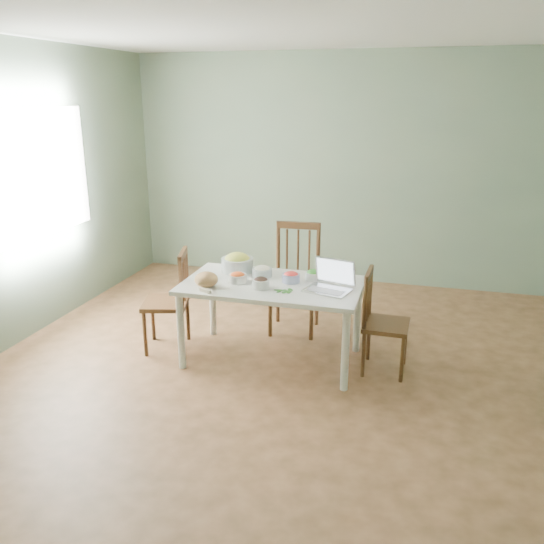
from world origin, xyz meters
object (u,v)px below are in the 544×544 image
(chair_right, at_px, (386,323))
(bread_boule, at_px, (206,279))
(chair_left, at_px, (166,301))
(chair_far, at_px, (294,280))
(laptop, at_px, (328,277))
(dining_table, at_px, (272,322))
(bowl_squash, at_px, (237,262))

(chair_right, bearing_deg, bread_boule, 102.22)
(chair_left, relative_size, chair_right, 1.06)
(chair_far, distance_m, chair_left, 1.23)
(chair_left, distance_m, laptop, 1.51)
(dining_table, xyz_separation_m, bread_boule, (-0.50, -0.23, 0.41))
(dining_table, xyz_separation_m, laptop, (0.48, -0.07, 0.47))
(chair_right, bearing_deg, dining_table, 94.45)
(dining_table, xyz_separation_m, bowl_squash, (-0.39, 0.24, 0.43))
(chair_far, relative_size, bread_boule, 5.36)
(dining_table, bearing_deg, bread_boule, -155.24)
(chair_far, bearing_deg, bowl_squash, -138.80)
(dining_table, height_order, chair_left, chair_left)
(chair_far, bearing_deg, bread_boule, -124.69)
(bread_boule, bearing_deg, bowl_squash, 76.90)
(chair_right, xyz_separation_m, bread_boule, (-1.46, -0.28, 0.33))
(chair_left, relative_size, bread_boule, 4.70)
(bread_boule, xyz_separation_m, laptop, (0.98, 0.16, 0.06))
(chair_far, bearing_deg, chair_left, -149.59)
(dining_table, relative_size, chair_right, 1.73)
(laptop, bearing_deg, bowl_squash, 175.08)
(laptop, bearing_deg, chair_right, 29.23)
(chair_right, relative_size, bowl_squash, 3.03)
(chair_left, height_order, laptop, laptop)
(chair_far, height_order, chair_left, chair_far)
(chair_far, height_order, bowl_squash, chair_far)
(chair_left, bearing_deg, chair_far, 108.37)
(chair_right, height_order, bread_boule, chair_right)
(bread_boule, bearing_deg, chair_far, 59.15)
(dining_table, bearing_deg, bowl_squash, 148.46)
(chair_left, height_order, bread_boule, chair_left)
(chair_far, xyz_separation_m, bowl_squash, (-0.42, -0.42, 0.26))
(bread_boule, bearing_deg, chair_right, 11.04)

